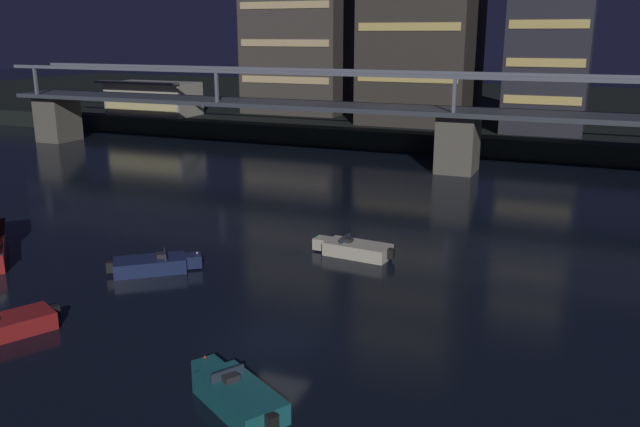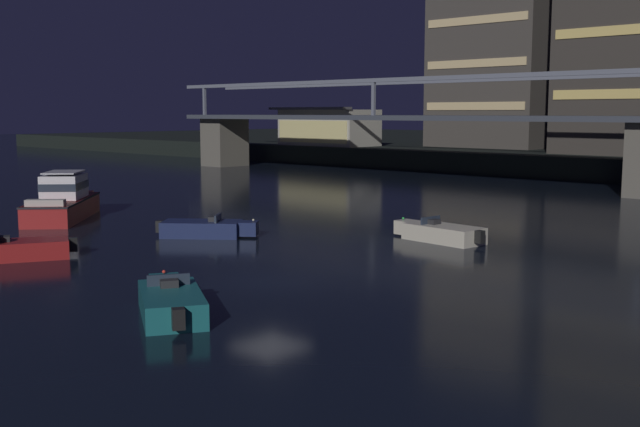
# 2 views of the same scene
# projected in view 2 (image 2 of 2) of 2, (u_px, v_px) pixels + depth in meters

# --- Properties ---
(ground_plane) EXTENTS (400.00, 400.00, 0.00)m
(ground_plane) POSITION_uv_depth(u_px,v_px,m) (270.00, 282.00, 28.48)
(ground_plane) COLOR black
(tower_west_low) EXTENTS (13.95, 8.33, 24.55)m
(tower_west_low) POSITION_uv_depth(u_px,v_px,m) (494.00, 43.00, 89.39)
(tower_west_low) COLOR #423D38
(tower_west_low) RESTS_ON far_riverbank
(waterfront_pavilion) EXTENTS (12.40, 7.40, 4.70)m
(waterfront_pavilion) POSITION_uv_depth(u_px,v_px,m) (328.00, 127.00, 94.97)
(waterfront_pavilion) COLOR #B2AD9E
(waterfront_pavilion) RESTS_ON far_riverbank
(cabin_cruiser_near_left) EXTENTS (8.08, 7.74, 2.79)m
(cabin_cruiser_near_left) POSITION_uv_depth(u_px,v_px,m) (64.00, 201.00, 45.46)
(cabin_cruiser_near_left) COLOR maroon
(cabin_cruiser_near_left) RESTS_ON ground
(speedboat_near_center) EXTENTS (4.62, 4.10, 1.16)m
(speedboat_near_center) POSITION_uv_depth(u_px,v_px,m) (206.00, 229.00, 38.88)
(speedboat_near_center) COLOR #19234C
(speedboat_near_center) RESTS_ON ground
(speedboat_near_right) EXTENTS (3.39, 4.95, 1.16)m
(speedboat_near_right) POSITION_uv_depth(u_px,v_px,m) (15.00, 250.00, 32.88)
(speedboat_near_right) COLOR maroon
(speedboat_near_right) RESTS_ON ground
(speedboat_mid_left) EXTENTS (5.23, 2.16, 1.16)m
(speedboat_mid_left) POSITION_uv_depth(u_px,v_px,m) (440.00, 233.00, 37.53)
(speedboat_mid_left) COLOR beige
(speedboat_mid_left) RESTS_ON ground
(speedboat_mid_center) EXTENTS (4.85, 3.66, 1.16)m
(speedboat_mid_center) POSITION_uv_depth(u_px,v_px,m) (171.00, 302.00, 23.84)
(speedboat_mid_center) COLOR #196066
(speedboat_mid_center) RESTS_ON ground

